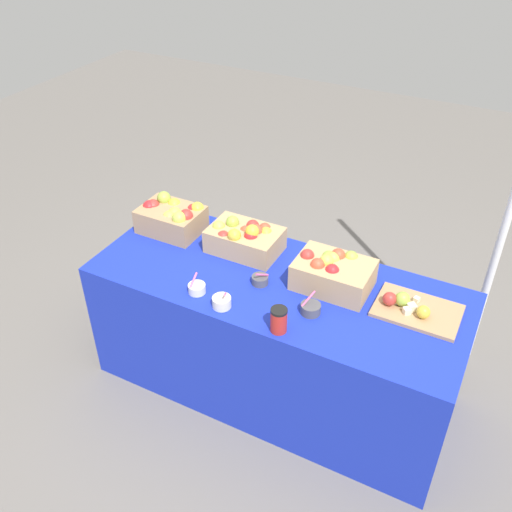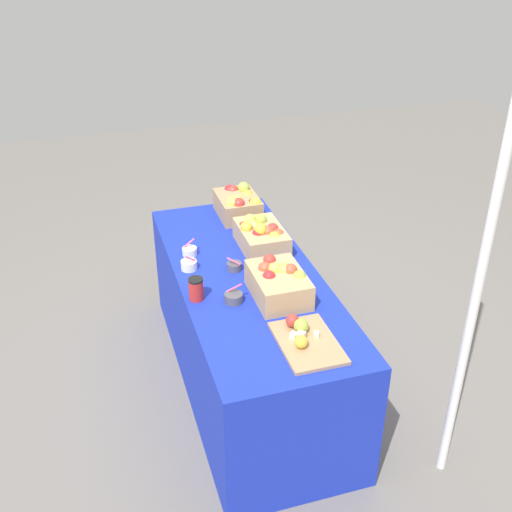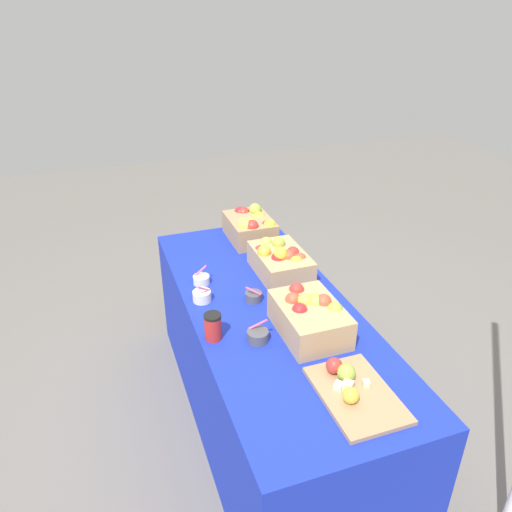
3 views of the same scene
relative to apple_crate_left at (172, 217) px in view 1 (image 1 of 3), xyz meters
The scene contains 11 objects.
ground_plane 1.11m from the apple_crate_left, 11.90° to the right, with size 10.00×10.00×0.00m, color slate.
table 0.87m from the apple_crate_left, 11.90° to the right, with size 1.90×0.76×0.74m, color #192DB7.
apple_crate_left is the anchor object (origin of this frame).
apple_crate_middle 0.46m from the apple_crate_left, ahead, with size 0.38×0.25×0.19m.
apple_crate_right 0.98m from the apple_crate_left, ahead, with size 0.37×0.26×0.18m.
cutting_board_back 1.39m from the apple_crate_left, ahead, with size 0.39×0.26×0.09m.
sample_bowl_near 0.73m from the apple_crate_left, 37.63° to the right, with size 0.09×0.09×0.10m.
sample_bowl_mid 1.01m from the apple_crate_left, 17.00° to the right, with size 0.09×0.09×0.10m.
sample_bowl_far 0.69m from the apple_crate_left, 17.54° to the right, with size 0.08×0.09×0.09m.
sample_bowl_extra 0.59m from the apple_crate_left, 44.47° to the right, with size 0.08×0.08×0.09m.
coffee_cup 1.00m from the apple_crate_left, 28.01° to the right, with size 0.08×0.08×0.12m.
Camera 1 is at (0.94, -2.03, 2.49)m, focal length 39.84 mm.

